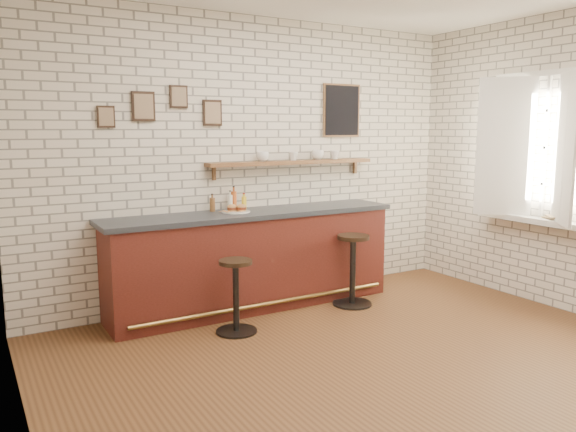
# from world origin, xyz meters

# --- Properties ---
(ground) EXTENTS (5.00, 5.00, 0.00)m
(ground) POSITION_xyz_m (0.00, 0.00, 0.00)
(ground) COLOR brown
(ground) RESTS_ON ground
(bar_counter) EXTENTS (3.10, 0.65, 1.01)m
(bar_counter) POSITION_xyz_m (-0.19, 1.70, 0.51)
(bar_counter) COLOR #541D16
(bar_counter) RESTS_ON ground
(sandwich_plate) EXTENTS (0.28, 0.28, 0.01)m
(sandwich_plate) POSITION_xyz_m (-0.38, 1.72, 1.02)
(sandwich_plate) COLOR white
(sandwich_plate) RESTS_ON bar_counter
(ciabatta_sandwich) EXTENTS (0.21, 0.15, 0.07)m
(ciabatta_sandwich) POSITION_xyz_m (-0.37, 1.72, 1.05)
(ciabatta_sandwich) COLOR tan
(ciabatta_sandwich) RESTS_ON sandwich_plate
(potato_chips) EXTENTS (0.27, 0.18, 0.00)m
(potato_chips) POSITION_xyz_m (-0.39, 1.72, 1.02)
(potato_chips) COLOR #EAA152
(potato_chips) RESTS_ON sandwich_plate
(bitters_bottle_brown) EXTENTS (0.06, 0.06, 0.18)m
(bitters_bottle_brown) POSITION_xyz_m (-0.55, 1.90, 1.08)
(bitters_bottle_brown) COLOR brown
(bitters_bottle_brown) RESTS_ON bar_counter
(bitters_bottle_white) EXTENTS (0.05, 0.05, 0.20)m
(bitters_bottle_white) POSITION_xyz_m (-0.36, 1.90, 1.09)
(bitters_bottle_white) COLOR white
(bitters_bottle_white) RESTS_ON bar_counter
(bitters_bottle_amber) EXTENTS (0.06, 0.06, 0.25)m
(bitters_bottle_amber) POSITION_xyz_m (-0.31, 1.90, 1.11)
(bitters_bottle_amber) COLOR #B04F1C
(bitters_bottle_amber) RESTS_ON bar_counter
(condiment_bottle_yellow) EXTENTS (0.05, 0.05, 0.17)m
(condiment_bottle_yellow) POSITION_xyz_m (-0.20, 1.90, 1.08)
(condiment_bottle_yellow) COLOR yellow
(condiment_bottle_yellow) RESTS_ON bar_counter
(bar_stool_left) EXTENTS (0.38, 0.38, 0.68)m
(bar_stool_left) POSITION_xyz_m (-0.67, 1.11, 0.36)
(bar_stool_left) COLOR black
(bar_stool_left) RESTS_ON ground
(bar_stool_right) EXTENTS (0.42, 0.42, 0.75)m
(bar_stool_right) POSITION_xyz_m (0.74, 1.23, 0.40)
(bar_stool_right) COLOR black
(bar_stool_right) RESTS_ON ground
(wall_shelf) EXTENTS (2.00, 0.18, 0.18)m
(wall_shelf) POSITION_xyz_m (0.40, 1.90, 1.48)
(wall_shelf) COLOR brown
(wall_shelf) RESTS_ON ground
(shelf_cup_a) EXTENTS (0.17, 0.17, 0.10)m
(shelf_cup_a) POSITION_xyz_m (0.03, 1.90, 1.55)
(shelf_cup_a) COLOR white
(shelf_cup_a) RESTS_ON wall_shelf
(shelf_cup_b) EXTENTS (0.13, 0.13, 0.09)m
(shelf_cup_b) POSITION_xyz_m (0.41, 1.90, 1.55)
(shelf_cup_b) COLOR white
(shelf_cup_b) RESTS_ON wall_shelf
(shelf_cup_c) EXTENTS (0.18, 0.18, 0.11)m
(shelf_cup_c) POSITION_xyz_m (0.73, 1.90, 1.55)
(shelf_cup_c) COLOR white
(shelf_cup_c) RESTS_ON wall_shelf
(shelf_cup_d) EXTENTS (0.11, 0.11, 0.10)m
(shelf_cup_d) POSITION_xyz_m (0.96, 1.90, 1.55)
(shelf_cup_d) COLOR white
(shelf_cup_d) RESTS_ON wall_shelf
(back_wall_decor) EXTENTS (2.96, 0.02, 0.56)m
(back_wall_decor) POSITION_xyz_m (0.23, 1.98, 2.05)
(back_wall_decor) COLOR black
(back_wall_decor) RESTS_ON ground
(window_sill) EXTENTS (0.20, 1.35, 0.06)m
(window_sill) POSITION_xyz_m (2.40, 0.30, 0.90)
(window_sill) COLOR white
(window_sill) RESTS_ON ground
(casement_window) EXTENTS (0.40, 1.30, 1.56)m
(casement_window) POSITION_xyz_m (2.36, 0.30, 1.65)
(casement_window) COLOR white
(casement_window) RESTS_ON ground
(book_lower) EXTENTS (0.18, 0.22, 0.02)m
(book_lower) POSITION_xyz_m (2.38, 0.14, 0.94)
(book_lower) COLOR tan
(book_lower) RESTS_ON window_sill
(book_upper) EXTENTS (0.25, 0.26, 0.02)m
(book_upper) POSITION_xyz_m (2.38, 0.16, 0.96)
(book_upper) COLOR tan
(book_upper) RESTS_ON book_lower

